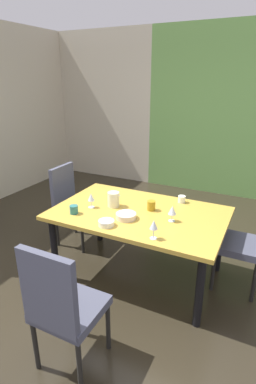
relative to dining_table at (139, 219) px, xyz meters
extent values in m
cube|color=#2B251A|center=(-0.36, -0.19, -0.67)|extent=(5.61, 6.26, 0.02)
cube|color=beige|center=(-2.12, 2.89, 0.77)|extent=(2.10, 0.10, 2.86)
cube|color=#6B9F4F|center=(0.69, 2.89, 0.77)|extent=(3.52, 0.10, 2.86)
cube|color=gold|center=(0.00, 0.00, 0.06)|extent=(1.71, 1.09, 0.04)
cylinder|color=black|center=(-0.76, 0.44, -0.31)|extent=(0.07, 0.07, 0.70)
cylinder|color=black|center=(0.76, 0.44, -0.31)|extent=(0.07, 0.07, 0.70)
cylinder|color=black|center=(-0.76, -0.44, -0.31)|extent=(0.07, 0.07, 0.70)
cylinder|color=black|center=(0.76, -0.44, -0.31)|extent=(0.07, 0.07, 0.70)
cube|color=#454758|center=(0.96, 0.27, -0.19)|extent=(0.44, 0.44, 0.07)
cylinder|color=black|center=(0.77, 0.08, -0.45)|extent=(0.04, 0.04, 0.43)
cylinder|color=black|center=(0.77, 0.46, -0.45)|extent=(0.04, 0.04, 0.43)
cylinder|color=black|center=(1.15, 0.08, -0.45)|extent=(0.04, 0.04, 0.43)
cube|color=#454758|center=(-0.96, 0.27, -0.19)|extent=(0.44, 0.44, 0.07)
cube|color=#454758|center=(-1.16, 0.27, 0.07)|extent=(0.05, 0.42, 0.53)
cylinder|color=black|center=(-0.77, 0.46, -0.45)|extent=(0.04, 0.04, 0.43)
cylinder|color=black|center=(-0.77, 0.08, -0.45)|extent=(0.04, 0.04, 0.43)
cylinder|color=black|center=(-1.15, 0.46, -0.45)|extent=(0.04, 0.04, 0.43)
cylinder|color=black|center=(-1.15, 0.08, -0.45)|extent=(0.04, 0.04, 0.43)
cube|color=#454758|center=(0.00, -1.18, -0.19)|extent=(0.44, 0.44, 0.07)
cube|color=#454758|center=(0.00, -1.38, 0.09)|extent=(0.42, 0.05, 0.57)
cylinder|color=black|center=(-0.19, -0.99, -0.45)|extent=(0.04, 0.04, 0.43)
cylinder|color=black|center=(0.19, -0.99, -0.45)|extent=(0.04, 0.04, 0.43)
cylinder|color=black|center=(-0.19, -1.37, -0.45)|extent=(0.04, 0.04, 0.43)
cylinder|color=black|center=(0.19, -1.37, -0.45)|extent=(0.04, 0.04, 0.43)
cylinder|color=silver|center=(0.33, -0.44, 0.08)|extent=(0.06, 0.06, 0.00)
cylinder|color=silver|center=(0.33, -0.44, 0.13)|extent=(0.01, 0.01, 0.09)
cone|color=silver|center=(0.33, -0.44, 0.21)|extent=(0.07, 0.07, 0.08)
cylinder|color=silver|center=(0.36, -0.06, 0.08)|extent=(0.06, 0.06, 0.00)
cylinder|color=silver|center=(0.36, -0.06, 0.12)|extent=(0.01, 0.01, 0.07)
cone|color=silver|center=(0.36, -0.06, 0.19)|extent=(0.08, 0.08, 0.08)
cylinder|color=silver|center=(-0.49, -0.12, 0.08)|extent=(0.07, 0.07, 0.00)
cylinder|color=silver|center=(-0.49, -0.12, 0.12)|extent=(0.01, 0.01, 0.07)
cone|color=silver|center=(-0.49, -0.12, 0.19)|extent=(0.07, 0.07, 0.08)
cylinder|color=beige|center=(-0.05, -0.20, 0.10)|extent=(0.20, 0.20, 0.05)
cylinder|color=white|center=(-0.14, -0.41, 0.10)|extent=(0.15, 0.15, 0.05)
cylinder|color=#A8811B|center=(0.09, 0.09, 0.13)|extent=(0.08, 0.08, 0.10)
cylinder|color=white|center=(0.31, 0.42, 0.11)|extent=(0.08, 0.08, 0.07)
cylinder|color=#2A6D6A|center=(-0.56, -0.32, 0.12)|extent=(0.08, 0.08, 0.08)
cylinder|color=beige|center=(-0.30, 0.01, 0.16)|extent=(0.12, 0.12, 0.16)
cone|color=beige|center=(-0.24, 0.01, 0.22)|extent=(0.04, 0.04, 0.03)
camera|label=1|loc=(1.12, -2.51, 1.34)|focal=28.00mm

